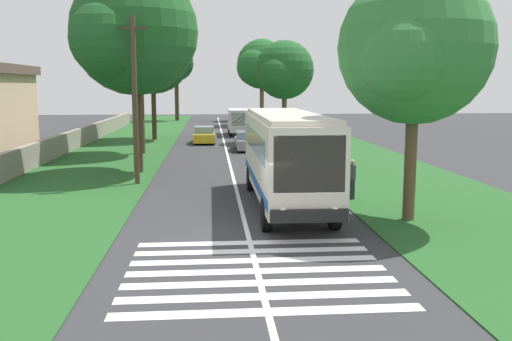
{
  "coord_description": "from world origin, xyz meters",
  "views": [
    {
      "loc": [
        -17.71,
        1.18,
        4.77
      ],
      "look_at": [
        3.38,
        -0.54,
        1.6
      ],
      "focal_mm": 39.45,
      "sensor_mm": 36.0,
      "label": 1
    }
  ],
  "objects_px": {
    "trailing_minibus_0": "(239,119)",
    "roadside_tree_left_0": "(136,35)",
    "roadside_tree_right_3": "(260,66)",
    "roadside_tree_right_2": "(283,71)",
    "trailing_car_0": "(247,141)",
    "pedestrian": "(352,179)",
    "coach_bus": "(285,153)",
    "roadside_tree_left_1": "(151,57)",
    "utility_pole": "(135,98)",
    "trailing_car_1": "(204,135)",
    "roadside_tree_left_2": "(132,35)",
    "roadside_tree_right_0": "(261,60)",
    "roadside_tree_right_1": "(412,51)",
    "roadside_tree_left_3": "(175,65)"
  },
  "relations": [
    {
      "from": "roadside_tree_left_1",
      "to": "roadside_tree_left_3",
      "type": "xyz_separation_m",
      "value": [
        28.47,
        -0.38,
        0.43
      ]
    },
    {
      "from": "roadside_tree_left_1",
      "to": "utility_pole",
      "type": "relative_size",
      "value": 1.34
    },
    {
      "from": "trailing_minibus_0",
      "to": "roadside_tree_right_0",
      "type": "height_order",
      "value": "roadside_tree_right_0"
    },
    {
      "from": "roadside_tree_left_0",
      "to": "roadside_tree_right_2",
      "type": "xyz_separation_m",
      "value": [
        8.14,
        -11.37,
        -2.27
      ]
    },
    {
      "from": "roadside_tree_right_1",
      "to": "utility_pole",
      "type": "height_order",
      "value": "roadside_tree_right_1"
    },
    {
      "from": "roadside_tree_right_3",
      "to": "utility_pole",
      "type": "relative_size",
      "value": 1.3
    },
    {
      "from": "roadside_tree_left_1",
      "to": "roadside_tree_right_2",
      "type": "distance_m",
      "value": 11.8
    },
    {
      "from": "trailing_car_1",
      "to": "utility_pole",
      "type": "height_order",
      "value": "utility_pole"
    },
    {
      "from": "roadside_tree_left_2",
      "to": "utility_pole",
      "type": "relative_size",
      "value": 1.37
    },
    {
      "from": "coach_bus",
      "to": "roadside_tree_right_2",
      "type": "relative_size",
      "value": 1.29
    },
    {
      "from": "trailing_car_0",
      "to": "pedestrian",
      "type": "relative_size",
      "value": 2.54
    },
    {
      "from": "roadside_tree_left_3",
      "to": "roadside_tree_right_0",
      "type": "relative_size",
      "value": 0.91
    },
    {
      "from": "roadside_tree_left_3",
      "to": "roadside_tree_right_2",
      "type": "relative_size",
      "value": 1.19
    },
    {
      "from": "trailing_car_0",
      "to": "roadside_tree_right_0",
      "type": "height_order",
      "value": "roadside_tree_right_0"
    },
    {
      "from": "trailing_minibus_0",
      "to": "utility_pole",
      "type": "distance_m",
      "value": 28.92
    },
    {
      "from": "roadside_tree_right_3",
      "to": "utility_pole",
      "type": "bearing_deg",
      "value": 167.02
    },
    {
      "from": "roadside_tree_right_2",
      "to": "roadside_tree_left_1",
      "type": "bearing_deg",
      "value": 77.62
    },
    {
      "from": "roadside_tree_left_1",
      "to": "roadside_tree_right_3",
      "type": "bearing_deg",
      "value": -30.83
    },
    {
      "from": "coach_bus",
      "to": "pedestrian",
      "type": "relative_size",
      "value": 6.6
    },
    {
      "from": "trailing_car_1",
      "to": "roadside_tree_right_0",
      "type": "distance_m",
      "value": 34.14
    },
    {
      "from": "trailing_car_0",
      "to": "roadside_tree_right_0",
      "type": "bearing_deg",
      "value": -6.69
    },
    {
      "from": "roadside_tree_left_1",
      "to": "roadside_tree_left_3",
      "type": "bearing_deg",
      "value": -0.76
    },
    {
      "from": "coach_bus",
      "to": "roadside_tree_left_0",
      "type": "distance_m",
      "value": 20.92
    },
    {
      "from": "trailing_car_0",
      "to": "trailing_minibus_0",
      "type": "bearing_deg",
      "value": -0.42
    },
    {
      "from": "roadside_tree_right_3",
      "to": "pedestrian",
      "type": "distance_m",
      "value": 47.51
    },
    {
      "from": "roadside_tree_right_0",
      "to": "roadside_tree_right_2",
      "type": "distance_m",
      "value": 31.57
    },
    {
      "from": "trailing_car_1",
      "to": "utility_pole",
      "type": "bearing_deg",
      "value": 171.27
    },
    {
      "from": "roadside_tree_left_0",
      "to": "utility_pole",
      "type": "xyz_separation_m",
      "value": [
        -12.79,
        -1.47,
        -4.11
      ]
    },
    {
      "from": "utility_pole",
      "to": "trailing_car_1",
      "type": "bearing_deg",
      "value": -8.73
    },
    {
      "from": "pedestrian",
      "to": "trailing_car_0",
      "type": "bearing_deg",
      "value": 9.41
    },
    {
      "from": "roadside_tree_right_2",
      "to": "pedestrian",
      "type": "bearing_deg",
      "value": 179.2
    },
    {
      "from": "utility_pole",
      "to": "roadside_tree_left_3",
      "type": "bearing_deg",
      "value": 1.31
    },
    {
      "from": "trailing_car_1",
      "to": "roadside_tree_right_1",
      "type": "height_order",
      "value": "roadside_tree_right_1"
    },
    {
      "from": "utility_pole",
      "to": "pedestrian",
      "type": "relative_size",
      "value": 4.77
    },
    {
      "from": "coach_bus",
      "to": "roadside_tree_left_1",
      "type": "xyz_separation_m",
      "value": [
        28.95,
        8.14,
        5.15
      ]
    },
    {
      "from": "roadside_tree_left_3",
      "to": "roadside_tree_right_1",
      "type": "bearing_deg",
      "value": -168.98
    },
    {
      "from": "roadside_tree_right_3",
      "to": "pedestrian",
      "type": "bearing_deg",
      "value": 179.7
    },
    {
      "from": "roadside_tree_right_3",
      "to": "roadside_tree_right_2",
      "type": "bearing_deg",
      "value": -179.71
    },
    {
      "from": "roadside_tree_left_3",
      "to": "trailing_car_0",
      "type": "bearing_deg",
      "value": -168.58
    },
    {
      "from": "roadside_tree_right_0",
      "to": "utility_pole",
      "type": "distance_m",
      "value": 53.67
    },
    {
      "from": "trailing_minibus_0",
      "to": "roadside_tree_left_0",
      "type": "height_order",
      "value": "roadside_tree_left_0"
    },
    {
      "from": "coach_bus",
      "to": "roadside_tree_left_2",
      "type": "relative_size",
      "value": 1.01
    },
    {
      "from": "trailing_car_1",
      "to": "roadside_tree_right_2",
      "type": "distance_m",
      "value": 8.73
    },
    {
      "from": "roadside_tree_right_2",
      "to": "roadside_tree_right_0",
      "type": "bearing_deg",
      "value": -1.68
    },
    {
      "from": "trailing_car_0",
      "to": "trailing_car_1",
      "type": "distance_m",
      "value": 6.48
    },
    {
      "from": "roadside_tree_right_0",
      "to": "roadside_tree_right_1",
      "type": "xyz_separation_m",
      "value": [
        -60.78,
        0.26,
        -2.42
      ]
    },
    {
      "from": "trailing_car_0",
      "to": "trailing_car_1",
      "type": "height_order",
      "value": "same"
    },
    {
      "from": "trailing_car_0",
      "to": "pedestrian",
      "type": "height_order",
      "value": "pedestrian"
    },
    {
      "from": "roadside_tree_left_1",
      "to": "pedestrian",
      "type": "xyz_separation_m",
      "value": [
        -28.06,
        -11.1,
        -6.39
      ]
    },
    {
      "from": "coach_bus",
      "to": "trailing_car_1",
      "type": "height_order",
      "value": "coach_bus"
    }
  ]
}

